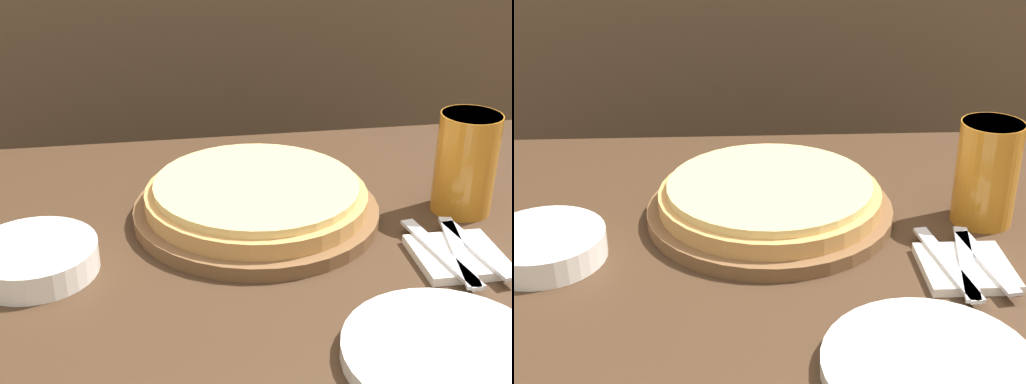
% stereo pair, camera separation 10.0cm
% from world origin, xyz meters
% --- Properties ---
extents(pizza_on_board, '(0.35, 0.35, 0.06)m').
position_xyz_m(pizza_on_board, '(0.02, 0.08, 0.80)').
color(pizza_on_board, brown).
rests_on(pizza_on_board, dining_table).
extents(beer_glass, '(0.09, 0.09, 0.15)m').
position_xyz_m(beer_glass, '(0.32, 0.05, 0.86)').
color(beer_glass, '#B7701E').
rests_on(beer_glass, dining_table).
extents(dinner_plate, '(0.22, 0.22, 0.02)m').
position_xyz_m(dinner_plate, '(0.16, -0.27, 0.79)').
color(dinner_plate, white).
rests_on(dinner_plate, dining_table).
extents(side_bowl, '(0.16, 0.16, 0.04)m').
position_xyz_m(side_bowl, '(-0.28, -0.02, 0.80)').
color(side_bowl, white).
rests_on(side_bowl, dining_table).
extents(napkin_stack, '(0.11, 0.11, 0.01)m').
position_xyz_m(napkin_stack, '(0.25, -0.08, 0.78)').
color(napkin_stack, white).
rests_on(napkin_stack, dining_table).
extents(fork, '(0.04, 0.18, 0.00)m').
position_xyz_m(fork, '(0.23, -0.08, 0.79)').
color(fork, silver).
rests_on(fork, napkin_stack).
extents(dinner_knife, '(0.05, 0.18, 0.00)m').
position_xyz_m(dinner_knife, '(0.25, -0.08, 0.79)').
color(dinner_knife, silver).
rests_on(dinner_knife, napkin_stack).
extents(spoon, '(0.04, 0.15, 0.00)m').
position_xyz_m(spoon, '(0.28, -0.08, 0.79)').
color(spoon, silver).
rests_on(spoon, napkin_stack).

